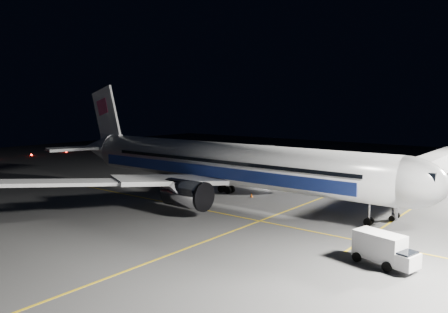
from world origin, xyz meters
name	(u,v)px	position (x,y,z in m)	size (l,w,h in m)	color
ground	(224,200)	(0.00, 0.00, 0.00)	(200.00, 200.00, 0.00)	#4C4C4F
guide_line_main	(286,211)	(10.00, 0.00, 0.01)	(0.25, 80.00, 0.01)	gold
guide_line_cross	(195,208)	(0.00, -6.00, 0.01)	(70.00, 0.25, 0.01)	gold
guide_line_side	(409,210)	(22.00, 10.00, 0.01)	(0.25, 40.00, 0.01)	gold
airliner	(218,163)	(-1.08, 0.00, 5.16)	(61.48, 54.22, 16.64)	silver
jet_bridge	(427,167)	(22.00, 18.06, 4.58)	(3.60, 34.40, 6.30)	#B2B2B7
service_truck	(384,249)	(25.89, -11.12, 1.44)	(5.60, 3.32, 2.69)	silver
baggage_tug	(276,180)	(-0.65, 14.81, 0.76)	(2.30, 1.85, 1.66)	black
safety_cone_a	(251,195)	(1.85, 4.00, 0.31)	(0.41, 0.41, 0.62)	#FF5F0A
safety_cone_b	(275,185)	(0.44, 12.74, 0.33)	(0.43, 0.43, 0.65)	#FF5F0A
safety_cone_c	(207,187)	(-7.24, 4.69, 0.33)	(0.45, 0.45, 0.67)	#FF5F0A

